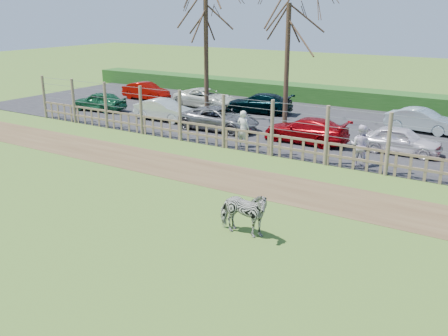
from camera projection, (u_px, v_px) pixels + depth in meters
The scene contains 19 objects.
ground at pixel (155, 217), 15.63m from camera, with size 120.00×120.00×0.00m, color olive.
dirt_strip at pixel (230, 177), 19.25m from camera, with size 34.00×2.80×0.01m, color brown.
asphalt at pixel (326, 127), 27.29m from camera, with size 44.00×13.00×0.04m, color #232326.
hedge at pixel (365, 99), 32.76m from camera, with size 46.00×2.00×1.10m, color #1E4716.
fence at pixel (272, 138), 21.82m from camera, with size 30.16×0.16×2.50m.
tree_left at pixel (206, 20), 27.27m from camera, with size 4.80×4.80×7.88m.
tree_mid at pixel (288, 36), 26.02m from camera, with size 4.80×4.80×6.83m.
zebra at pixel (243, 213), 14.16m from camera, with size 0.75×1.64×1.39m, color gray.
visitor_a at pixel (243, 129), 23.07m from camera, with size 0.63×0.41×1.72m, color silver.
visitor_b at pixel (360, 145), 20.29m from camera, with size 0.84×0.65×1.72m, color silver.
car_0 at pixel (99, 101), 31.39m from camera, with size 1.42×3.52×1.20m, color #185732.
car_1 at pixel (164, 110), 28.70m from camera, with size 1.27×3.64×1.20m, color silver.
car_2 at pixel (219, 119), 26.45m from camera, with size 1.99×4.32×1.20m, color slate.
car_3 at pixel (306, 130), 23.97m from camera, with size 1.68×4.13×1.20m, color #95050B.
car_4 at pixel (401, 140), 22.16m from camera, with size 1.42×3.52×1.20m, color white.
car_7 at pixel (146, 91), 35.19m from camera, with size 1.27×3.64×1.20m, color #8C0701.
car_8 at pixel (205, 98), 32.55m from camera, with size 1.99×4.32×1.20m, color silver.
car_9 at pixel (259, 103), 30.77m from camera, with size 1.68×4.13×1.20m, color black.
car_11 at pixel (422, 120), 26.04m from camera, with size 1.27×3.64×1.20m, color #ADC4C4.
Camera 1 is at (9.54, -11.01, 6.24)m, focal length 40.00 mm.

